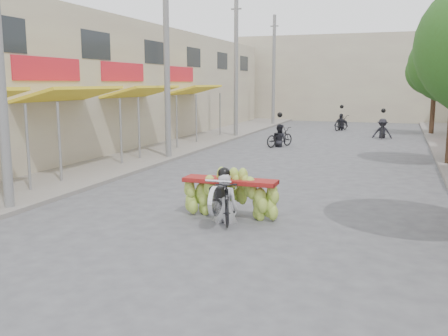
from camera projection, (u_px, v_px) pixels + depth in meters
ground at (148, 287)px, 7.74m from camera, size 120.00×120.00×0.00m
sidewalk_left at (166, 147)px, 23.96m from camera, size 4.00×60.00×0.12m
shophouse_row_left at (62, 86)px, 24.15m from camera, size 9.77×40.00×6.00m
far_building at (358, 78)px, 42.49m from camera, size 20.00×6.00×7.00m
utility_pole_mid at (167, 60)px, 19.98m from camera, size 0.60×0.24×8.00m
utility_pole_far at (236, 67)px, 28.35m from camera, size 0.60×0.24×8.00m
utility_pole_back at (274, 71)px, 36.72m from camera, size 0.60×0.24×8.00m
street_tree_far at (435, 72)px, 29.52m from camera, size 3.40×3.40×5.25m
banana_motorbike at (227, 190)px, 11.40m from camera, size 2.21×1.86×2.13m
bg_motorbike_a at (280, 132)px, 24.60m from camera, size 1.37×1.83×1.95m
bg_motorbike_b at (383, 124)px, 28.32m from camera, size 1.06×1.76×1.95m
bg_motorbike_c at (341, 119)px, 33.06m from camera, size 1.16×1.88×1.95m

